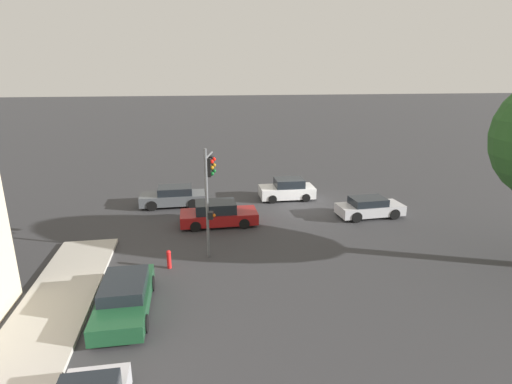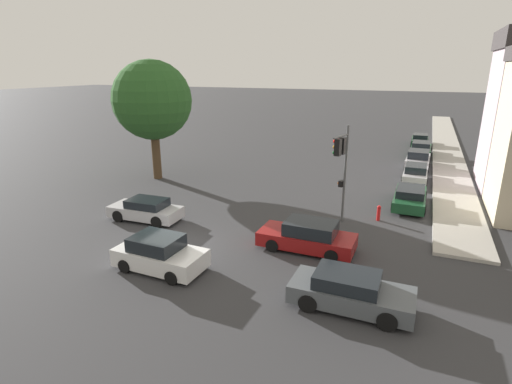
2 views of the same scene
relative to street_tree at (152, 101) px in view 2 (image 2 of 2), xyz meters
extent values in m
plane|color=#333335|center=(8.70, -10.38, -6.11)|extent=(300.00, 300.00, 0.00)
cube|color=#ADA89E|center=(21.79, 23.56, -6.03)|extent=(2.80, 60.00, 0.17)
cylinder|color=#4C3823|center=(0.00, 0.00, -4.16)|extent=(0.67, 0.67, 3.89)
sphere|color=#285623|center=(0.00, 0.00, 0.03)|extent=(6.00, 6.00, 6.00)
cylinder|color=#515456|center=(15.54, -3.68, -3.34)|extent=(0.14, 0.14, 5.55)
cylinder|color=#515456|center=(15.34, -4.49, -1.06)|extent=(0.50, 1.65, 0.10)
cube|color=black|center=(15.40, -4.22, -1.61)|extent=(0.36, 0.36, 0.90)
sphere|color=red|center=(15.22, -4.17, -1.31)|extent=(0.20, 0.20, 0.20)
sphere|color=#99660F|center=(15.22, -4.17, -1.61)|extent=(0.20, 0.20, 0.20)
sphere|color=#0F511E|center=(15.22, -4.17, -1.91)|extent=(0.20, 0.20, 0.20)
cube|color=black|center=(15.27, -4.76, -1.61)|extent=(0.36, 0.36, 0.90)
sphere|color=red|center=(15.08, -4.72, -1.31)|extent=(0.20, 0.20, 0.20)
sphere|color=#99660F|center=(15.08, -4.72, -1.61)|extent=(0.20, 0.20, 0.20)
sphere|color=#0F511E|center=(15.08, -4.72, -1.91)|extent=(0.20, 0.20, 0.20)
cube|color=black|center=(15.37, -3.63, -3.88)|extent=(0.30, 0.39, 0.35)
sphere|color=orange|center=(15.23, -3.60, -3.88)|extent=(0.18, 0.18, 0.18)
cube|color=silver|center=(9.34, -12.54, -5.56)|extent=(4.01, 2.00, 0.77)
cube|color=black|center=(9.18, -12.53, -4.88)|extent=(2.10, 1.73, 0.59)
cylinder|color=black|center=(10.59, -11.67, -5.81)|extent=(0.61, 0.23, 0.60)
cylinder|color=black|center=(10.54, -13.47, -5.81)|extent=(0.61, 0.23, 0.60)
cylinder|color=black|center=(8.13, -11.61, -5.81)|extent=(0.61, 0.23, 0.60)
cylinder|color=black|center=(8.09, -13.40, -5.81)|extent=(0.61, 0.23, 0.60)
cube|color=#B7B7BC|center=(4.95, -7.92, -5.61)|extent=(4.27, 1.92, 0.63)
cube|color=black|center=(5.12, -7.92, -5.06)|extent=(2.25, 1.62, 0.46)
cylinder|color=black|center=(3.69, -8.79, -5.77)|extent=(0.69, 0.25, 0.68)
cylinder|color=black|center=(3.61, -7.18, -5.77)|extent=(0.69, 0.25, 0.68)
cylinder|color=black|center=(6.29, -8.67, -5.77)|extent=(0.69, 0.25, 0.68)
cylinder|color=black|center=(6.21, -7.06, -5.77)|extent=(0.69, 0.25, 0.68)
cube|color=#4C5156|center=(17.57, -12.29, -5.58)|extent=(4.45, 1.87, 0.68)
cube|color=black|center=(17.40, -12.29, -4.98)|extent=(2.31, 1.64, 0.51)
cylinder|color=black|center=(18.95, -11.42, -5.76)|extent=(0.70, 0.22, 0.70)
cylinder|color=black|center=(18.95, -13.17, -5.76)|extent=(0.70, 0.22, 0.70)
cylinder|color=black|center=(16.20, -11.41, -5.76)|extent=(0.70, 0.22, 0.70)
cylinder|color=black|center=(16.19, -13.16, -5.76)|extent=(0.70, 0.22, 0.70)
cube|color=maroon|center=(14.68, -8.09, -5.60)|extent=(4.64, 1.94, 0.67)
cube|color=black|center=(14.87, -8.09, -4.96)|extent=(2.42, 1.70, 0.62)
cylinder|color=black|center=(13.24, -8.99, -5.79)|extent=(0.63, 0.22, 0.63)
cylinder|color=black|center=(13.25, -7.18, -5.79)|extent=(0.63, 0.22, 0.63)
cylinder|color=black|center=(16.11, -9.00, -5.79)|extent=(0.63, 0.22, 0.63)
cylinder|color=black|center=(16.12, -7.19, -5.79)|extent=(0.63, 0.22, 0.63)
cube|color=#194728|center=(18.99, 0.66, -5.62)|extent=(1.87, 4.67, 0.62)
cube|color=black|center=(18.99, 0.48, -5.07)|extent=(1.64, 2.43, 0.47)
cylinder|color=black|center=(18.12, 2.11, -5.78)|extent=(0.22, 0.66, 0.66)
cylinder|color=black|center=(19.87, 2.11, -5.78)|extent=(0.22, 0.66, 0.66)
cylinder|color=black|center=(18.11, -0.78, -5.78)|extent=(0.22, 0.66, 0.66)
cylinder|color=black|center=(19.86, -0.79, -5.78)|extent=(0.22, 0.66, 0.66)
cube|color=#B7B7BC|center=(19.09, 6.84, -5.59)|extent=(1.73, 4.22, 0.69)
cube|color=black|center=(19.09, 6.67, -4.97)|extent=(1.51, 2.19, 0.54)
cylinder|color=black|center=(18.30, 8.15, -5.78)|extent=(0.22, 0.66, 0.66)
cylinder|color=black|center=(19.90, 8.14, -5.78)|extent=(0.22, 0.66, 0.66)
cylinder|color=black|center=(18.29, 5.54, -5.78)|extent=(0.22, 0.66, 0.66)
cylinder|color=black|center=(19.89, 5.53, -5.78)|extent=(0.22, 0.66, 0.66)
cube|color=#B7B7BC|center=(19.12, 12.00, -5.56)|extent=(2.01, 4.43, 0.77)
cube|color=black|center=(19.12, 11.82, -4.86)|extent=(1.73, 2.32, 0.63)
cylinder|color=black|center=(18.26, 13.38, -5.81)|extent=(0.23, 0.61, 0.60)
cylinder|color=black|center=(20.05, 13.33, -5.81)|extent=(0.23, 0.61, 0.60)
cylinder|color=black|center=(18.19, 10.66, -5.81)|extent=(0.23, 0.61, 0.60)
cylinder|color=black|center=(19.98, 10.61, -5.81)|extent=(0.23, 0.61, 0.60)
cube|color=#194728|center=(19.22, 17.33, -5.56)|extent=(1.95, 4.71, 0.72)
cube|color=black|center=(19.22, 17.14, -4.93)|extent=(1.69, 2.46, 0.54)
cylinder|color=black|center=(18.36, 18.80, -5.77)|extent=(0.23, 0.69, 0.69)
cylinder|color=black|center=(20.13, 18.77, -5.77)|extent=(0.23, 0.69, 0.69)
cylinder|color=black|center=(18.32, 15.89, -5.77)|extent=(0.23, 0.69, 0.69)
cylinder|color=black|center=(20.08, 15.87, -5.77)|extent=(0.23, 0.69, 0.69)
cube|color=#194728|center=(18.99, 23.18, -5.62)|extent=(1.79, 4.08, 0.64)
cube|color=black|center=(19.00, 23.02, -5.03)|extent=(1.56, 2.13, 0.54)
cylinder|color=black|center=(18.16, 24.42, -5.81)|extent=(0.23, 0.60, 0.60)
cylinder|color=black|center=(19.79, 24.45, -5.81)|extent=(0.23, 0.60, 0.60)
cylinder|color=black|center=(18.20, 21.91, -5.81)|extent=(0.23, 0.60, 0.60)
cylinder|color=black|center=(19.83, 21.93, -5.81)|extent=(0.23, 0.60, 0.60)
cylinder|color=red|center=(17.46, -2.76, -5.74)|extent=(0.20, 0.20, 0.75)
sphere|color=red|center=(17.46, -2.76, -5.30)|extent=(0.22, 0.22, 0.22)
camera|label=1|loc=(16.23, 14.89, 2.78)|focal=28.00mm
camera|label=2|loc=(19.36, -25.48, 2.39)|focal=28.00mm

